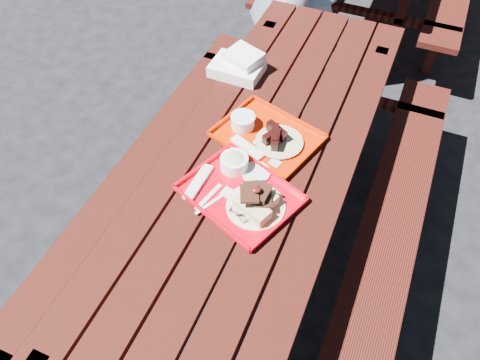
{
  "coord_description": "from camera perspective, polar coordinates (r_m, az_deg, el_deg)",
  "views": [
    {
      "loc": [
        0.43,
        -1.15,
        2.12
      ],
      "look_at": [
        0.0,
        -0.15,
        0.82
      ],
      "focal_mm": 35.0,
      "sensor_mm": 36.0,
      "label": 1
    }
  ],
  "objects": [
    {
      "name": "near_tray",
      "position": [
        1.73,
        0.4,
        -0.97
      ],
      "size": [
        0.49,
        0.44,
        0.13
      ],
      "color": "red",
      "rests_on": "picnic_table_near"
    },
    {
      "name": "ground",
      "position": [
        2.45,
        1.39,
        -9.85
      ],
      "size": [
        60.0,
        60.0,
        0.0
      ],
      "primitive_type": "plane",
      "color": "black",
      "rests_on": "ground"
    },
    {
      "name": "white_cloth",
      "position": [
        2.25,
        -0.13,
        13.82
      ],
      "size": [
        0.24,
        0.21,
        0.1
      ],
      "color": "white",
      "rests_on": "picnic_table_near"
    },
    {
      "name": "far_tray",
      "position": [
        1.93,
        3.06,
        5.53
      ],
      "size": [
        0.47,
        0.41,
        0.07
      ],
      "color": "red",
      "rests_on": "picnic_table_near"
    },
    {
      "name": "picnic_table_near",
      "position": [
        1.99,
        1.69,
        -1.75
      ],
      "size": [
        1.41,
        2.4,
        0.75
      ],
      "color": "#3F140C",
      "rests_on": "ground"
    }
  ]
}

